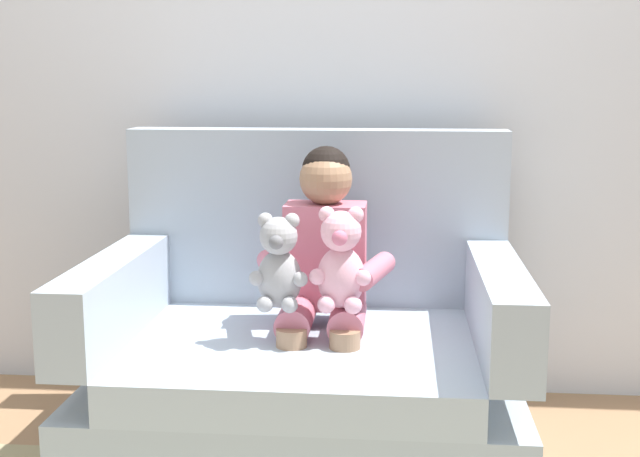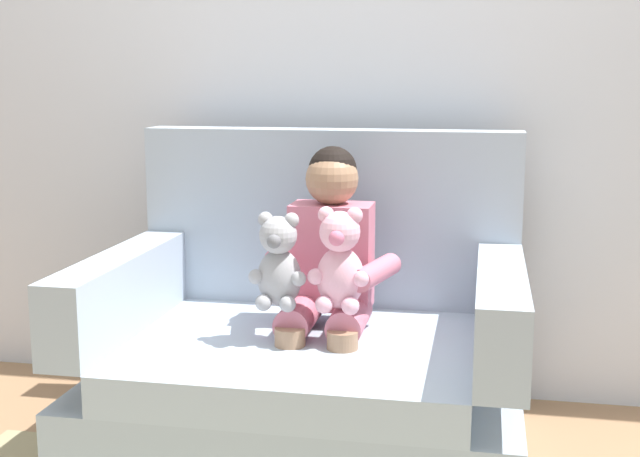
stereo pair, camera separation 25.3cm
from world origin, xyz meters
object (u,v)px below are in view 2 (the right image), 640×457
(armchair, at_px, (310,357))
(plush_grey, at_px, (279,264))
(seated_child, at_px, (328,264))
(plush_pink, at_px, (340,262))

(armchair, height_order, plush_grey, armchair)
(armchair, relative_size, seated_child, 1.60)
(armchair, xyz_separation_m, seated_child, (0.05, 0.03, 0.30))
(plush_grey, distance_m, plush_pink, 0.19)
(seated_child, bearing_deg, plush_pink, -74.72)
(seated_child, height_order, plush_pink, seated_child)
(seated_child, xyz_separation_m, plush_pink, (0.06, -0.15, 0.04))
(armchair, height_order, seated_child, armchair)
(plush_grey, bearing_deg, plush_pink, -14.03)
(armchair, height_order, plush_pink, armchair)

